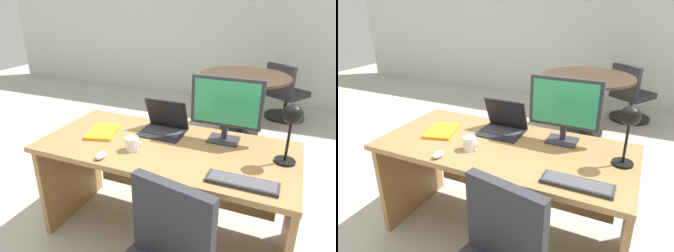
{
  "view_description": "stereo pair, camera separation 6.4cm",
  "coord_description": "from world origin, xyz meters",
  "views": [
    {
      "loc": [
        0.7,
        -1.61,
        1.62
      ],
      "look_at": [
        0.0,
        0.04,
        0.87
      ],
      "focal_mm": 32.2,
      "sensor_mm": 36.0,
      "label": 1
    },
    {
      "loc": [
        0.76,
        -1.59,
        1.62
      ],
      "look_at": [
        0.0,
        0.04,
        0.87
      ],
      "focal_mm": 32.2,
      "sensor_mm": 36.0,
      "label": 2
    }
  ],
  "objects": [
    {
      "name": "ground",
      "position": [
        0.0,
        1.5,
        0.0
      ],
      "size": [
        12.0,
        12.0,
        0.0
      ],
      "primitive_type": "plane",
      "color": "#B7B2A3"
    },
    {
      "name": "back_wall",
      "position": [
        0.0,
        3.6,
        1.4
      ],
      "size": [
        10.0,
        0.1,
        2.8
      ],
      "primitive_type": "cube",
      "color": "silver",
      "rests_on": "ground"
    },
    {
      "name": "keyboard",
      "position": [
        0.54,
        -0.26,
        0.76
      ],
      "size": [
        0.37,
        0.11,
        0.02
      ],
      "color": "#2D2D33",
      "rests_on": "desk"
    },
    {
      "name": "monitor",
      "position": [
        0.33,
        0.21,
        1.0
      ],
      "size": [
        0.46,
        0.16,
        0.43
      ],
      "color": "#2D2D33",
      "rests_on": "desk"
    },
    {
      "name": "desk",
      "position": [
        0.0,
        0.05,
        0.53
      ],
      "size": [
        1.66,
        0.77,
        0.75
      ],
      "color": "#9E7042",
      "rests_on": "ground"
    },
    {
      "name": "meeting_table",
      "position": [
        0.14,
        2.11,
        0.58
      ],
      "size": [
        1.12,
        1.12,
        0.77
      ],
      "color": "black",
      "rests_on": "ground"
    },
    {
      "name": "meeting_chair_near",
      "position": [
        0.62,
        2.86,
        0.32
      ],
      "size": [
        0.64,
        0.65,
        0.81
      ],
      "color": "black",
      "rests_on": "ground"
    },
    {
      "name": "desk_lamp",
      "position": [
        0.73,
        0.04,
        1.01
      ],
      "size": [
        0.12,
        0.14,
        0.36
      ],
      "color": "black",
      "rests_on": "desk"
    },
    {
      "name": "laptop",
      "position": [
        -0.1,
        0.21,
        0.82
      ],
      "size": [
        0.31,
        0.26,
        0.24
      ],
      "color": "black",
      "rests_on": "desk"
    },
    {
      "name": "mouse",
      "position": [
        -0.28,
        -0.31,
        0.77
      ],
      "size": [
        0.05,
        0.09,
        0.04
      ],
      "color": "silver",
      "rests_on": "desk"
    },
    {
      "name": "coffee_mug",
      "position": [
        -0.16,
        -0.15,
        0.79
      ],
      "size": [
        0.11,
        0.09,
        0.09
      ],
      "color": "white",
      "rests_on": "desk"
    },
    {
      "name": "book",
      "position": [
        -0.49,
        0.0,
        0.76
      ],
      "size": [
        0.25,
        0.31,
        0.02
      ],
      "color": "orange",
      "rests_on": "desk"
    }
  ]
}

